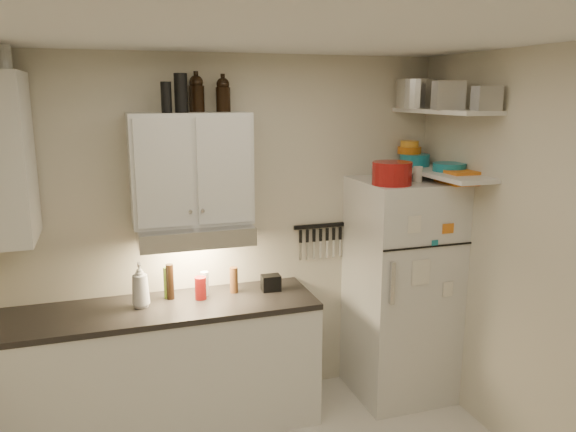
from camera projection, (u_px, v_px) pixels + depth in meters
name	position (u px, v px, depth m)	size (l,w,h in m)	color
ceiling	(298.00, 27.00, 2.48)	(3.20, 3.00, 0.02)	white
back_wall	(230.00, 234.00, 4.16)	(3.20, 0.02, 2.60)	beige
right_wall	(559.00, 274.00, 3.25)	(0.02, 3.00, 2.60)	beige
base_cabinet	(165.00, 371.00, 3.89)	(2.10, 0.60, 0.88)	silver
countertop	(162.00, 309.00, 3.79)	(2.10, 0.62, 0.04)	black
upper_cabinet	(191.00, 169.00, 3.79)	(0.80, 0.33, 0.75)	silver
side_cabinet	(0.00, 158.00, 3.29)	(0.33, 0.55, 1.00)	silver
range_hood	(195.00, 233.00, 3.82)	(0.76, 0.46, 0.12)	silver
fridge	(401.00, 289.00, 4.31)	(0.70, 0.68, 1.70)	silver
shelf_hi	(444.00, 111.00, 3.96)	(0.30, 0.95, 0.03)	silver
shelf_lo	(440.00, 173.00, 4.05)	(0.30, 0.95, 0.03)	silver
knife_strip	(320.00, 226.00, 4.34)	(0.42, 0.02, 0.03)	black
dutch_oven	(392.00, 173.00, 3.89)	(0.28, 0.28, 0.16)	maroon
book_stack	(459.00, 177.00, 3.96)	(0.23, 0.29, 0.10)	orange
spice_jar	(418.00, 174.00, 4.03)	(0.07, 0.07, 0.11)	silver
stock_pot	(416.00, 94.00, 4.19)	(0.30, 0.30, 0.21)	silver
tin_a	(448.00, 95.00, 3.79)	(0.19, 0.17, 0.19)	#AAAAAD
tin_b	(487.00, 98.00, 3.59)	(0.15, 0.15, 0.15)	#AAAAAD
bowl_teal	(415.00, 160.00, 4.33)	(0.23, 0.23, 0.09)	teal
bowl_orange	(409.00, 150.00, 4.35)	(0.18, 0.18, 0.05)	#C36412
bowl_yellow	(410.00, 144.00, 4.34)	(0.14, 0.14, 0.05)	orange
plates	(449.00, 167.00, 4.04)	(0.24, 0.24, 0.06)	teal
growler_a	(196.00, 93.00, 3.77)	(0.11, 0.11, 0.25)	black
growler_b	(223.00, 94.00, 3.81)	(0.10, 0.10, 0.23)	black
thermos_a	(181.00, 93.00, 3.62)	(0.09, 0.09, 0.25)	black
thermos_b	(166.00, 97.00, 3.58)	(0.07, 0.07, 0.20)	black
side_jar	(1.00, 58.00, 3.25)	(0.11, 0.11, 0.15)	silver
soap_bottle	(140.00, 282.00, 3.74)	(0.13, 0.13, 0.34)	silver
pepper_mill	(234.00, 280.00, 4.02)	(0.06, 0.06, 0.19)	brown
oil_bottle	(167.00, 283.00, 3.91)	(0.04, 0.04, 0.22)	#51721C
vinegar_bottle	(170.00, 282.00, 3.89)	(0.05, 0.05, 0.25)	black
clear_bottle	(205.00, 283.00, 3.97)	(0.06, 0.06, 0.17)	silver
red_jar	(201.00, 288.00, 3.90)	(0.08, 0.08, 0.16)	maroon
caddy	(271.00, 283.00, 4.07)	(0.13, 0.10, 0.12)	black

